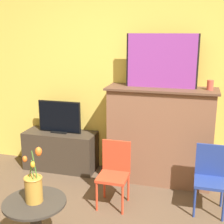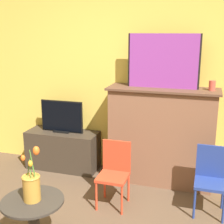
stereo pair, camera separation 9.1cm
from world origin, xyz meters
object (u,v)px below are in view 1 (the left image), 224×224
(chair_blue, at_px, (210,175))
(vase_tulips, at_px, (34,186))
(tv_monitor, at_px, (59,117))
(chair_red, at_px, (114,170))
(painting, at_px, (162,61))

(chair_blue, height_order, vase_tulips, vase_tulips)
(tv_monitor, bearing_deg, vase_tulips, -72.58)
(chair_red, bearing_deg, painting, 60.90)
(painting, bearing_deg, tv_monitor, -179.71)
(painting, height_order, tv_monitor, painting)
(painting, xyz_separation_m, chair_blue, (0.61, -0.53, -1.10))
(vase_tulips, bearing_deg, painting, 62.92)
(tv_monitor, height_order, chair_red, tv_monitor)
(painting, relative_size, vase_tulips, 1.72)
(chair_blue, bearing_deg, chair_red, -171.41)
(chair_red, xyz_separation_m, vase_tulips, (-0.44, -0.91, 0.22))
(chair_red, relative_size, chair_blue, 1.00)
(vase_tulips, bearing_deg, chair_blue, 36.78)
(painting, xyz_separation_m, tv_monitor, (-1.31, -0.01, -0.77))
(tv_monitor, xyz_separation_m, chair_red, (0.93, -0.67, -0.33))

